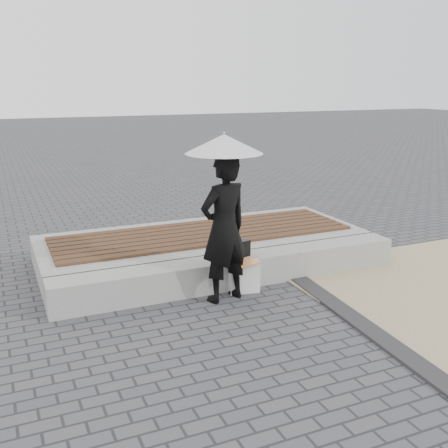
{
  "coord_description": "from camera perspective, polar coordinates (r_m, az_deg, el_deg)",
  "views": [
    {
      "loc": [
        -2.92,
        -4.61,
        2.69
      ],
      "look_at": [
        -0.36,
        1.18,
        1.0
      ],
      "focal_mm": 42.5,
      "sensor_mm": 36.0,
      "label": 1
    }
  ],
  "objects": [
    {
      "name": "timber_decking",
      "position": [
        8.28,
        -2.25,
        -0.97
      ],
      "size": [
        4.6,
        1.4,
        0.04
      ],
      "primitive_type": null,
      "color": "brown",
      "rests_on": "timber_platform"
    },
    {
      "name": "ground",
      "position": [
        6.09,
        7.77,
        -11.45
      ],
      "size": [
        80.0,
        80.0,
        0.0
      ],
      "primitive_type": "plane",
      "color": "#45454A",
      "rests_on": "ground"
    },
    {
      "name": "magazine",
      "position": [
        6.92,
        2.35,
        -4.16
      ],
      "size": [
        0.38,
        0.31,
        0.01
      ],
      "primitive_type": "cube",
      "rotation": [
        0.0,
        0.0,
        0.22
      ],
      "color": "#EC454D",
      "rests_on": "canvas_tote"
    },
    {
      "name": "parasol",
      "position": [
        6.37,
        -0.0,
        8.61
      ],
      "size": [
        0.94,
        0.94,
        1.2
      ],
      "rotation": [
        0.0,
        0.0,
        -0.4
      ],
      "color": "#A4A4A9",
      "rests_on": "ground"
    },
    {
      "name": "woman",
      "position": [
        6.57,
        -0.0,
        -0.49
      ],
      "size": [
        0.78,
        0.61,
        1.88
      ],
      "primitive_type": "imported",
      "rotation": [
        0.0,
        0.0,
        3.4
      ],
      "color": "black",
      "rests_on": "ground"
    },
    {
      "name": "timber_platform",
      "position": [
        8.35,
        -2.23,
        -2.42
      ],
      "size": [
        5.0,
        2.0,
        0.4
      ],
      "primitive_type": "cube",
      "color": "#A5A59F",
      "rests_on": "ground"
    },
    {
      "name": "handbag",
      "position": [
        7.18,
        1.65,
        -2.73
      ],
      "size": [
        0.34,
        0.2,
        0.23
      ],
      "primitive_type": "cube",
      "rotation": [
        0.0,
        0.0,
        0.29
      ],
      "color": "black",
      "rests_on": "seating_ledge"
    },
    {
      "name": "canvas_tote",
      "position": [
        7.04,
        2.15,
        -5.7
      ],
      "size": [
        0.42,
        0.23,
        0.42
      ],
      "primitive_type": "cube",
      "rotation": [
        0.0,
        0.0,
        -0.15
      ],
      "color": "silver",
      "rests_on": "ground"
    },
    {
      "name": "seating_ledge",
      "position": [
        7.3,
        1.26,
        -5.0
      ],
      "size": [
        5.0,
        0.45,
        0.4
      ],
      "primitive_type": "cube",
      "color": "#A6A5A0",
      "rests_on": "ground"
    },
    {
      "name": "edging_band",
      "position": [
        6.13,
        16.4,
        -11.59
      ],
      "size": [
        0.61,
        5.2,
        0.04
      ],
      "primitive_type": "cube",
      "rotation": [
        0.0,
        0.0,
        -0.07
      ],
      "color": "#2C2B2E",
      "rests_on": "ground"
    }
  ]
}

